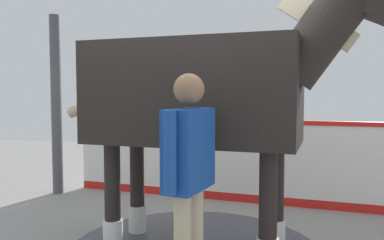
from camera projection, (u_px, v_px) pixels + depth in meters
name	position (u px, v px, depth m)	size (l,w,h in m)	color
barrier_wall	(236.00, 163.00, 5.77)	(5.11, 0.79, 1.20)	white
roof_post_far	(56.00, 105.00, 6.17)	(0.16, 0.16, 2.77)	#4C4C51
horse	(205.00, 95.00, 3.87)	(3.39, 1.25, 2.67)	black
handler	(189.00, 170.00, 2.97)	(0.33, 0.67, 1.72)	#47331E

